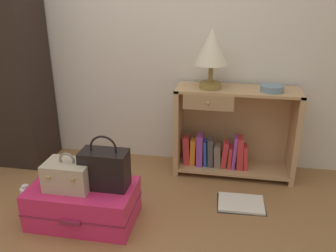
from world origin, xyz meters
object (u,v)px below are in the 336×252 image
Objects in this scene: train_case at (68,175)px; bookshelf at (230,134)px; handbag at (105,168)px; bowl at (272,88)px; bottle at (27,196)px; open_book_on_floor at (241,204)px; suitcase_large at (84,203)px; table_lamp at (212,49)px.

bookshelf is at bearing 41.17° from train_case.
bowl is at bearing 36.03° from handbag.
bottle is 0.46× the size of open_book_on_floor.
suitcase_large is 2.40× the size of train_case.
table_lamp is at bearing 47.18° from suitcase_large.
table_lamp reaches higher than suitcase_large.
bowl reaches higher than bookshelf.
bowl is 1.64m from train_case.
bottle is (-0.49, 0.09, -0.06)m from suitcase_large.
bookshelf is at bearing 12.98° from table_lamp.
open_book_on_floor is (0.29, -0.46, -1.06)m from table_lamp.
handbag is at bearing -143.97° from bowl.
handbag is (-0.62, -0.81, -0.67)m from table_lamp.
bowl is at bearing 23.03° from bottle.
suitcase_large is at bearing -160.56° from open_book_on_floor.
table_lamp is (-0.19, -0.04, 0.71)m from bookshelf.
train_case is at bearing -165.55° from handbag.
train_case is at bearing -147.14° from bowl.
handbag is at bearing -127.64° from table_lamp.
bowl reaches higher than open_book_on_floor.
handbag is 0.73m from bottle.
suitcase_large is 4.27× the size of bottle.
suitcase_large is 0.31m from handbag.
suitcase_large reaches higher than bottle.
bookshelf reaches higher than train_case.
open_book_on_floor is (-0.19, -0.46, -0.77)m from bowl.
train_case is at bearing -138.83° from bookshelf.
bowl is 1.64m from suitcase_large.
table_lamp is 1.58× the size of train_case.
open_book_on_floor is at bearing 19.44° from suitcase_large.
bookshelf is 0.62m from open_book_on_floor.
open_book_on_floor is (1.15, 0.40, -0.35)m from train_case.
open_book_on_floor is (1.56, 0.29, -0.07)m from bottle.
bottle is at bearing 164.31° from train_case.
bottle is at bearing 169.37° from suitcase_large.
table_lamp is 1.48m from suitcase_large.
bowl is at bearing -0.62° from table_lamp.
train_case reaches higher than bottle.
train_case is 1.27m from open_book_on_floor.
handbag is (0.23, 0.06, 0.04)m from train_case.
bottle is at bearing -169.61° from open_book_on_floor.
bottle is (-1.27, -0.75, -0.99)m from table_lamp.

